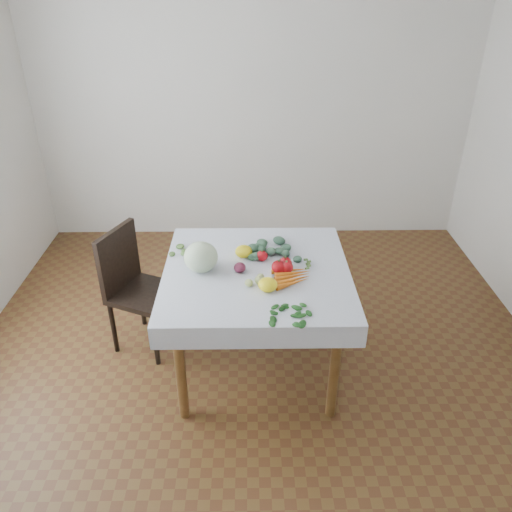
{
  "coord_description": "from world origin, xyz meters",
  "views": [
    {
      "loc": [
        -0.04,
        -2.58,
        2.33
      ],
      "look_at": [
        -0.0,
        0.06,
        0.82
      ],
      "focal_mm": 35.0,
      "sensor_mm": 36.0,
      "label": 1
    }
  ],
  "objects": [
    {
      "name": "dill_bunch",
      "position": [
        -0.43,
        0.24,
        0.77
      ],
      "size": [
        0.21,
        0.21,
        0.02
      ],
      "color": "#517937",
      "rests_on": "tablecloth"
    },
    {
      "name": "heirloom_front",
      "position": [
        0.06,
        -0.23,
        0.79
      ],
      "size": [
        0.14,
        0.14,
        0.08
      ],
      "primitive_type": "ellipsoid",
      "rotation": [
        0.0,
        0.0,
        -0.3
      ],
      "color": "yellow",
      "rests_on": "tablecloth"
    },
    {
      "name": "tomato_a",
      "position": [
        0.13,
        -0.03,
        0.8
      ],
      "size": [
        0.11,
        0.11,
        0.08
      ],
      "primitive_type": "ellipsoid",
      "rotation": [
        0.0,
        0.0,
        0.31
      ],
      "color": "#B40C14",
      "rests_on": "tablecloth"
    },
    {
      "name": "cabbage",
      "position": [
        -0.33,
        -0.0,
        0.85
      ],
      "size": [
        0.22,
        0.22,
        0.18
      ],
      "primitive_type": "ellipsoid",
      "rotation": [
        0.0,
        0.0,
        0.07
      ],
      "color": "#DDF1CA",
      "rests_on": "tablecloth"
    },
    {
      "name": "tablecloth",
      "position": [
        0.0,
        0.0,
        0.75
      ],
      "size": [
        1.12,
        1.12,
        0.01
      ],
      "primitive_type": "cube",
      "color": "white",
      "rests_on": "table"
    },
    {
      "name": "ground",
      "position": [
        0.0,
        0.0,
        0.0
      ],
      "size": [
        4.0,
        4.0,
        0.0
      ],
      "primitive_type": "plane",
      "color": "brown"
    },
    {
      "name": "tomatillo_cluster",
      "position": [
        -0.03,
        -0.15,
        0.78
      ],
      "size": [
        0.1,
        0.11,
        0.04
      ],
      "color": "#BCCE77",
      "rests_on": "tablecloth"
    },
    {
      "name": "tomato_b",
      "position": [
        0.17,
        0.01,
        0.79
      ],
      "size": [
        0.1,
        0.1,
        0.07
      ],
      "primitive_type": "ellipsoid",
      "rotation": [
        0.0,
        0.0,
        -0.23
      ],
      "color": "#B40C14",
      "rests_on": "tablecloth"
    },
    {
      "name": "kale_bunch",
      "position": [
        0.1,
        0.21,
        0.78
      ],
      "size": [
        0.3,
        0.27,
        0.04
      ],
      "color": "#395E44",
      "rests_on": "tablecloth"
    },
    {
      "name": "tomato_c",
      "position": [
        0.04,
        0.11,
        0.79
      ],
      "size": [
        0.09,
        0.09,
        0.06
      ],
      "primitive_type": "ellipsoid",
      "rotation": [
        0.0,
        0.0,
        0.18
      ],
      "color": "#B40C14",
      "rests_on": "tablecloth"
    },
    {
      "name": "onion_a",
      "position": [
        -0.1,
        -0.02,
        0.79
      ],
      "size": [
        0.09,
        0.09,
        0.06
      ],
      "primitive_type": "ellipsoid",
      "rotation": [
        0.0,
        0.0,
        -0.26
      ],
      "color": "#5C1A33",
      "rests_on": "tablecloth"
    },
    {
      "name": "tomato_d",
      "position": [
        0.18,
        -0.03,
        0.79
      ],
      "size": [
        0.11,
        0.11,
        0.07
      ],
      "primitive_type": "ellipsoid",
      "rotation": [
        0.0,
        0.0,
        0.36
      ],
      "color": "#B40C14",
      "rests_on": "tablecloth"
    },
    {
      "name": "onion_b",
      "position": [
        0.06,
        -0.19,
        0.79
      ],
      "size": [
        0.08,
        0.08,
        0.06
      ],
      "primitive_type": "ellipsoid",
      "rotation": [
        0.0,
        0.0,
        0.13
      ],
      "color": "#5C1A33",
      "rests_on": "tablecloth"
    },
    {
      "name": "basil_bunch",
      "position": [
        0.16,
        -0.46,
        0.76
      ],
      "size": [
        0.25,
        0.17,
        0.01
      ],
      "color": "#1D5A1C",
      "rests_on": "tablecloth"
    },
    {
      "name": "heirloom_back",
      "position": [
        -0.08,
        0.16,
        0.79
      ],
      "size": [
        0.14,
        0.14,
        0.08
      ],
      "primitive_type": "ellipsoid",
      "rotation": [
        0.0,
        0.0,
        0.31
      ],
      "color": "yellow",
      "rests_on": "tablecloth"
    },
    {
      "name": "back_wall",
      "position": [
        0.0,
        2.0,
        1.35
      ],
      "size": [
        4.0,
        0.04,
        2.7
      ],
      "primitive_type": "cube",
      "color": "silver",
      "rests_on": "ground"
    },
    {
      "name": "carrot_bunch",
      "position": [
        0.21,
        -0.11,
        0.77
      ],
      "size": [
        0.22,
        0.24,
        0.03
      ],
      "color": "orange",
      "rests_on": "tablecloth"
    },
    {
      "name": "table",
      "position": [
        0.0,
        0.0,
        0.65
      ],
      "size": [
        1.0,
        1.0,
        0.75
      ],
      "color": "brown",
      "rests_on": "ground"
    },
    {
      "name": "chair",
      "position": [
        -0.83,
        0.27,
        0.5
      ],
      "size": [
        0.52,
        0.52,
        0.87
      ],
      "color": "black",
      "rests_on": "ground"
    }
  ]
}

